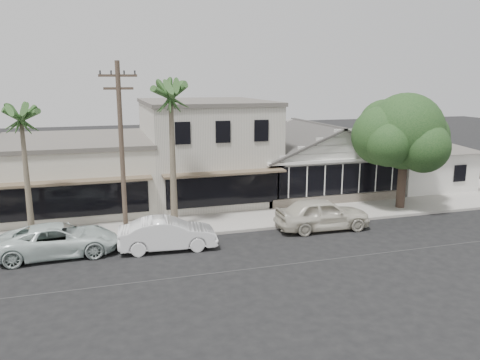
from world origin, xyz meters
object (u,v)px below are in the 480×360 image
object	(u,v)px
utility_pole	(122,149)
shade_tree	(402,133)
car_0	(322,214)
car_2	(59,240)
car_1	(168,234)

from	to	relation	value
utility_pole	shade_tree	world-z (taller)	utility_pole
car_0	utility_pole	bearing A→B (deg)	86.59
car_2	shade_tree	world-z (taller)	shade_tree
utility_pole	car_1	size ratio (longest dim) A/B	1.91
utility_pole	car_2	distance (m)	5.20
car_1	car_2	world-z (taller)	car_1
car_0	car_1	world-z (taller)	car_0
shade_tree	car_0	bearing A→B (deg)	-159.35
utility_pole	car_0	distance (m)	11.24
car_0	shade_tree	distance (m)	8.05
utility_pole	shade_tree	bearing A→B (deg)	4.86
car_0	car_1	distance (m)	8.64
car_0	shade_tree	size ratio (longest dim) A/B	0.71
car_1	car_0	bearing A→B (deg)	-81.60
shade_tree	car_2	bearing A→B (deg)	-173.07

